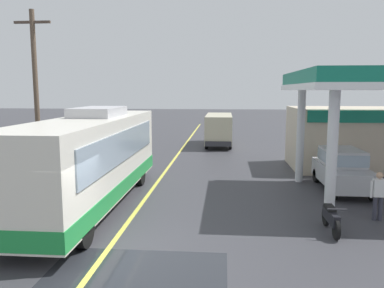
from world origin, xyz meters
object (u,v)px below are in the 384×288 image
object	(u,v)px
coach_bus_main	(91,161)
car_at_pump	(342,167)
pedestrian_near_pump	(378,193)
motorcycle_parked_forecourt	(331,218)
minibus_opposing_lane	(219,127)

from	to	relation	value
coach_bus_main	car_at_pump	bearing A→B (deg)	17.13
pedestrian_near_pump	motorcycle_parked_forecourt	bearing A→B (deg)	-146.48
coach_bus_main	motorcycle_parked_forecourt	xyz separation A→B (m)	(8.28, -2.07, -1.28)
car_at_pump	pedestrian_near_pump	distance (m)	3.96
coach_bus_main	minibus_opposing_lane	distance (m)	17.16
car_at_pump	pedestrian_near_pump	xyz separation A→B (m)	(0.03, -3.96, -0.08)
car_at_pump	minibus_opposing_lane	bearing A→B (deg)	112.54
car_at_pump	pedestrian_near_pump	world-z (taller)	car_at_pump
coach_bus_main	motorcycle_parked_forecourt	bearing A→B (deg)	-14.05
car_at_pump	motorcycle_parked_forecourt	bearing A→B (deg)	-109.42
motorcycle_parked_forecourt	pedestrian_near_pump	world-z (taller)	pedestrian_near_pump
car_at_pump	motorcycle_parked_forecourt	size ratio (longest dim) A/B	2.33
minibus_opposing_lane	pedestrian_near_pump	world-z (taller)	minibus_opposing_lane
motorcycle_parked_forecourt	pedestrian_near_pump	bearing A→B (deg)	33.52
pedestrian_near_pump	coach_bus_main	bearing A→B (deg)	175.24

